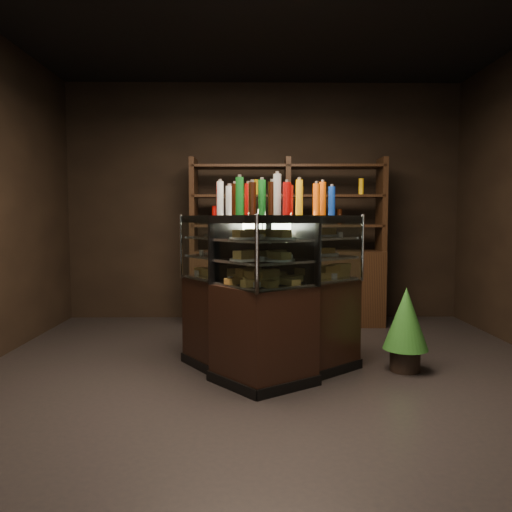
# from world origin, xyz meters

# --- Properties ---
(ground) EXTENTS (5.00, 5.00, 0.00)m
(ground) POSITION_xyz_m (0.00, 0.00, 0.00)
(ground) COLOR black
(ground) RESTS_ON ground
(room_shell) EXTENTS (5.02, 5.02, 3.01)m
(room_shell) POSITION_xyz_m (0.00, 0.00, 1.94)
(room_shell) COLOR black
(room_shell) RESTS_ON ground
(display_case) EXTENTS (1.59, 1.34, 1.32)m
(display_case) POSITION_xyz_m (-0.04, 0.13, 0.45)
(display_case) COLOR black
(display_case) RESTS_ON ground
(food_display) EXTENTS (1.23, 1.02, 0.41)m
(food_display) POSITION_xyz_m (-0.04, 0.13, 0.98)
(food_display) COLOR gold
(food_display) RESTS_ON display_case
(bottles_top) EXTENTS (1.06, 0.88, 0.30)m
(bottles_top) POSITION_xyz_m (-0.04, 0.13, 1.45)
(bottles_top) COLOR yellow
(bottles_top) RESTS_ON display_case
(potted_conifer) EXTENTS (0.38, 0.38, 0.80)m
(potted_conifer) POSITION_xyz_m (1.13, 0.18, 0.46)
(potted_conifer) COLOR black
(potted_conifer) RESTS_ON ground
(back_shelving) EXTENTS (2.32, 0.47, 2.00)m
(back_shelving) POSITION_xyz_m (0.27, 2.05, 0.61)
(back_shelving) COLOR black
(back_shelving) RESTS_ON ground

